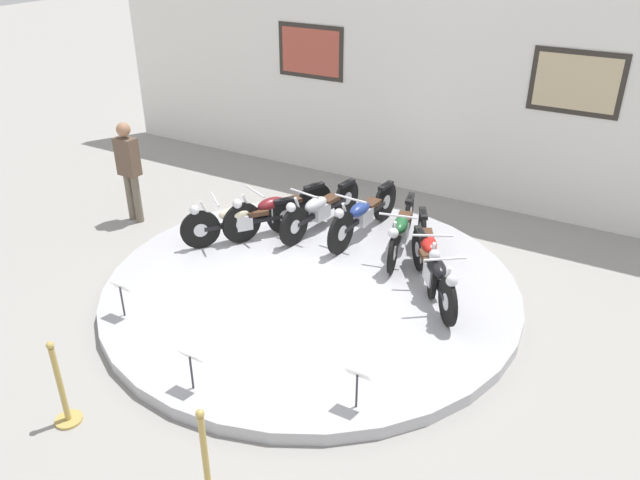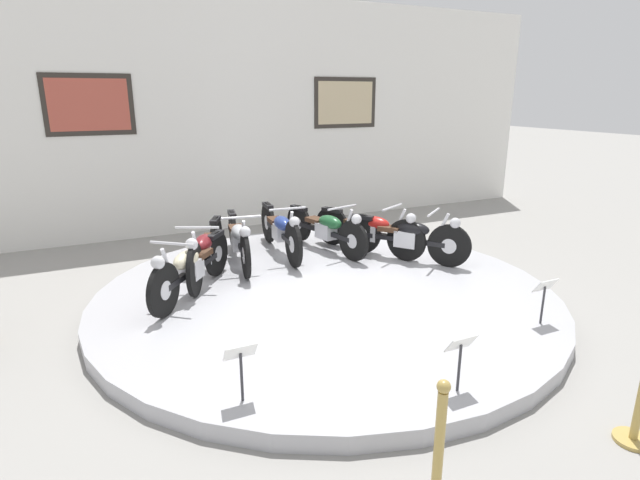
# 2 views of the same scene
# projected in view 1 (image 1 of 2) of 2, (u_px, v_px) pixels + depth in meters

# --- Properties ---
(ground_plane) EXTENTS (60.00, 60.00, 0.00)m
(ground_plane) POSITION_uv_depth(u_px,v_px,m) (311.00, 292.00, 8.73)
(ground_plane) COLOR gray
(display_platform) EXTENTS (5.71, 5.71, 0.16)m
(display_platform) POSITION_uv_depth(u_px,v_px,m) (311.00, 287.00, 8.69)
(display_platform) COLOR #ADADB2
(display_platform) RESTS_ON ground_plane
(back_wall) EXTENTS (14.00, 0.22, 4.30)m
(back_wall) POSITION_uv_depth(u_px,v_px,m) (431.00, 77.00, 10.90)
(back_wall) COLOR white
(back_wall) RESTS_ON ground_plane
(motorcycle_cream) EXTENTS (1.27, 1.56, 0.78)m
(motorcycle_cream) POSITION_uv_depth(u_px,v_px,m) (241.00, 219.00, 9.57)
(motorcycle_cream) COLOR black
(motorcycle_cream) RESTS_ON display_platform
(motorcycle_maroon) EXTENTS (0.89, 1.84, 0.80)m
(motorcycle_maroon) POSITION_uv_depth(u_px,v_px,m) (277.00, 209.00, 9.84)
(motorcycle_maroon) COLOR black
(motorcycle_maroon) RESTS_ON display_platform
(motorcycle_silver) EXTENTS (0.54, 1.96, 0.79)m
(motorcycle_silver) POSITION_uv_depth(u_px,v_px,m) (320.00, 209.00, 9.89)
(motorcycle_silver) COLOR black
(motorcycle_silver) RESTS_ON display_platform
(motorcycle_blue) EXTENTS (0.54, 2.02, 0.81)m
(motorcycle_blue) POSITION_uv_depth(u_px,v_px,m) (363.00, 214.00, 9.68)
(motorcycle_blue) COLOR black
(motorcycle_blue) RESTS_ON display_platform
(motorcycle_green) EXTENTS (0.61, 1.91, 0.78)m
(motorcycle_green) POSITION_uv_depth(u_px,v_px,m) (401.00, 229.00, 9.27)
(motorcycle_green) COLOR black
(motorcycle_green) RESTS_ON display_platform
(motorcycle_red) EXTENTS (0.95, 1.78, 0.79)m
(motorcycle_red) POSITION_uv_depth(u_px,v_px,m) (427.00, 248.00, 8.74)
(motorcycle_red) COLOR black
(motorcycle_red) RESTS_ON display_platform
(motorcycle_black) EXTENTS (1.22, 1.61, 0.79)m
(motorcycle_black) POSITION_uv_depth(u_px,v_px,m) (434.00, 271.00, 8.19)
(motorcycle_black) COLOR black
(motorcycle_black) RESTS_ON display_platform
(info_placard_front_left) EXTENTS (0.26, 0.11, 0.51)m
(info_placard_front_left) POSITION_uv_depth(u_px,v_px,m) (120.00, 291.00, 7.77)
(info_placard_front_left) COLOR #333338
(info_placard_front_left) RESTS_ON display_platform
(info_placard_front_centre) EXTENTS (0.26, 0.11, 0.51)m
(info_placard_front_centre) POSITION_uv_depth(u_px,v_px,m) (190.00, 361.00, 6.56)
(info_placard_front_centre) COLOR #333338
(info_placard_front_centre) RESTS_ON display_platform
(info_placard_front_right) EXTENTS (0.26, 0.11, 0.51)m
(info_placard_front_right) POSITION_uv_depth(u_px,v_px,m) (357.00, 379.00, 6.31)
(info_placard_front_right) COLOR #333338
(info_placard_front_right) RESTS_ON display_platform
(visitor_standing) EXTENTS (0.36, 0.23, 1.73)m
(visitor_standing) POSITION_uv_depth(u_px,v_px,m) (129.00, 166.00, 10.29)
(visitor_standing) COLOR #6B6051
(visitor_standing) RESTS_ON ground_plane
(stanchion_post_left_of_entry) EXTENTS (0.28, 0.28, 1.02)m
(stanchion_post_left_of_entry) POSITION_uv_depth(u_px,v_px,m) (63.00, 396.00, 6.37)
(stanchion_post_left_of_entry) COLOR tan
(stanchion_post_left_of_entry) RESTS_ON ground_plane
(stanchion_post_right_of_entry) EXTENTS (0.28, 0.28, 1.02)m
(stanchion_post_right_of_entry) POSITION_uv_depth(u_px,v_px,m) (206.00, 468.00, 5.55)
(stanchion_post_right_of_entry) COLOR tan
(stanchion_post_right_of_entry) RESTS_ON ground_plane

